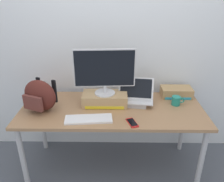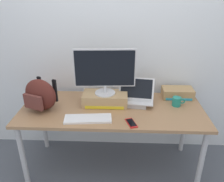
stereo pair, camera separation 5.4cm
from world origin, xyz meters
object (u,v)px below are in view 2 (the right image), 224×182
messenger_backpack (40,95)px  toner_box_cyan (177,93)px  external_keyboard (88,119)px  cell_phone (131,123)px  open_laptop (136,99)px  desktop_monitor (105,71)px  coffee_mug (177,101)px  plush_toy (43,92)px  toner_box_yellow (105,99)px

messenger_backpack → toner_box_cyan: (1.36, 0.31, -0.10)m
external_keyboard → cell_phone: (0.38, -0.05, -0.01)m
open_laptop → toner_box_cyan: size_ratio=1.16×
desktop_monitor → external_keyboard: 0.47m
open_laptop → external_keyboard: open_laptop is taller
cell_phone → toner_box_cyan: 0.74m
coffee_mug → external_keyboard: bearing=-160.4°
external_keyboard → plush_toy: (-0.54, 0.44, 0.05)m
toner_box_yellow → coffee_mug: toner_box_yellow is taller
desktop_monitor → coffee_mug: 0.77m
messenger_backpack → coffee_mug: size_ratio=2.95×
coffee_mug → plush_toy: size_ratio=1.07×
toner_box_yellow → toner_box_cyan: 0.78m
open_laptop → messenger_backpack: (-0.90, -0.14, 0.10)m
messenger_backpack → open_laptop: bearing=30.8°
toner_box_yellow → messenger_backpack: messenger_backpack is taller
cell_phone → plush_toy: (-0.92, 0.49, 0.05)m
open_laptop → coffee_mug: bearing=3.9°
plush_toy → toner_box_cyan: bearing=2.0°
coffee_mug → toner_box_cyan: bearing=76.3°
toner_box_yellow → cell_phone: 0.43m
desktop_monitor → plush_toy: bearing=164.7°
toner_box_yellow → open_laptop: (0.30, 0.02, -0.01)m
messenger_backpack → coffee_mug: (1.31, 0.12, -0.10)m
external_keyboard → coffee_mug: size_ratio=3.37×
cell_phone → messenger_backpack: bearing=145.8°
desktop_monitor → cell_phone: (0.25, -0.35, -0.35)m
plush_toy → external_keyboard: bearing=-39.3°
external_keyboard → messenger_backpack: 0.52m
open_laptop → messenger_backpack: messenger_backpack is taller
plush_toy → toner_box_cyan: 1.43m
messenger_backpack → plush_toy: size_ratio=3.17×
open_laptop → cell_phone: 0.38m
toner_box_yellow → open_laptop: size_ratio=1.18×
open_laptop → toner_box_cyan: bearing=27.8°
cell_phone → plush_toy: bearing=132.8°
open_laptop → plush_toy: open_laptop is taller
external_keyboard → cell_phone: bearing=-12.2°
messenger_backpack → toner_box_cyan: messenger_backpack is taller
messenger_backpack → cell_phone: 0.89m
open_laptop → coffee_mug: 0.41m
toner_box_yellow → toner_box_cyan: (0.76, 0.19, -0.01)m
open_laptop → cell_phone: (-0.05, -0.37, -0.05)m
desktop_monitor → external_keyboard: size_ratio=1.37×
plush_toy → coffee_mug: bearing=-5.9°
toner_box_yellow → desktop_monitor: (0.00, -0.00, 0.29)m
coffee_mug → cell_phone: 0.58m
desktop_monitor → plush_toy: size_ratio=4.94×
desktop_monitor → cell_phone: 0.55m
external_keyboard → toner_box_cyan: bearing=23.8°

